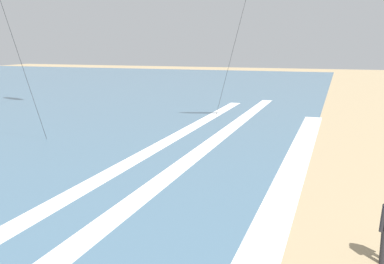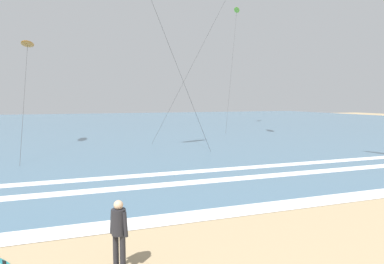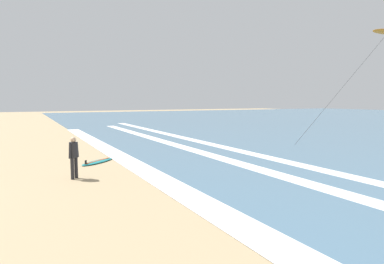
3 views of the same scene
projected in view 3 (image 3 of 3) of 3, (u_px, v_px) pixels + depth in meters
The scene contains 5 objects.
wave_foam_shoreline at pixel (140, 168), 14.51m from camera, with size 42.81×1.10×0.01m, color white.
wave_foam_mid_break at pixel (261, 170), 14.18m from camera, with size 53.79×0.85×0.01m, color white.
wave_foam_outer_break at pixel (256, 155), 18.05m from camera, with size 55.05×0.83×0.01m, color white.
surfer_left_far at pixel (74, 154), 12.53m from camera, with size 0.39×0.45×1.60m.
surfboard_right_spare at pixel (97, 162), 15.88m from camera, with size 1.81×1.99×0.25m.
Camera 3 is at (12.46, 4.74, 2.99)m, focal length 31.14 mm.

